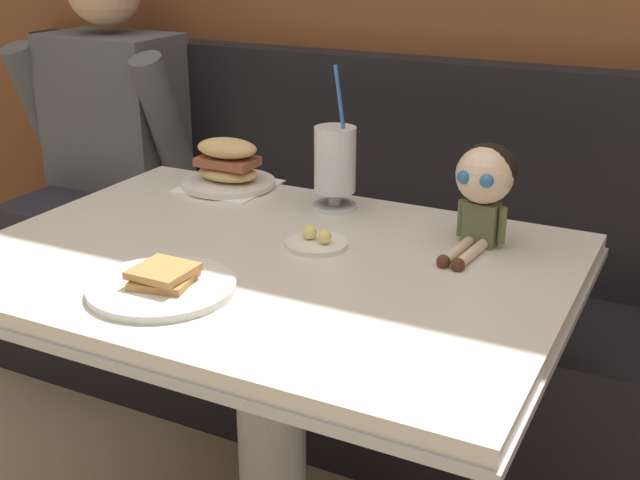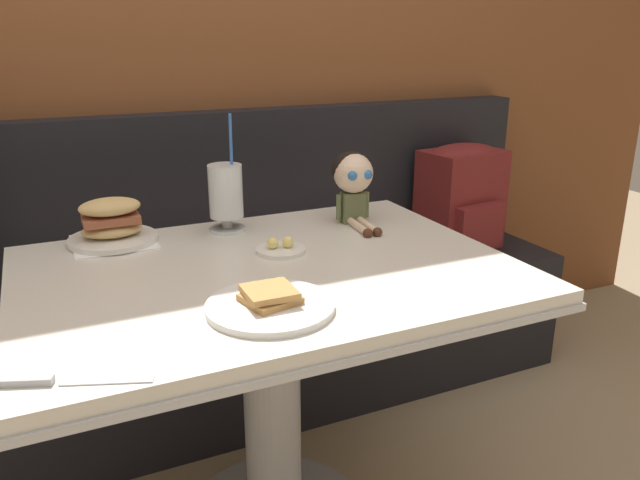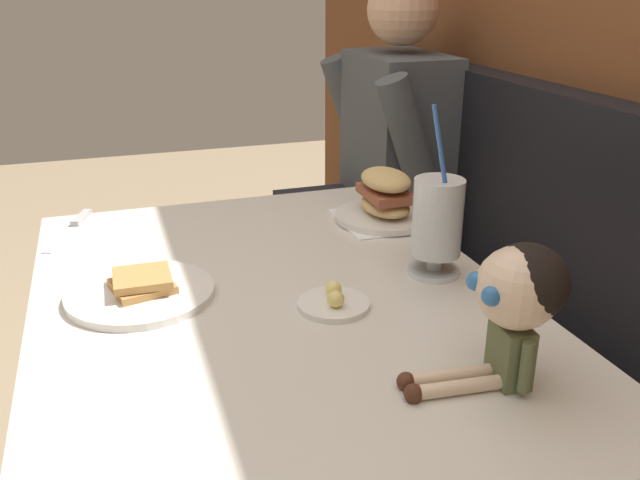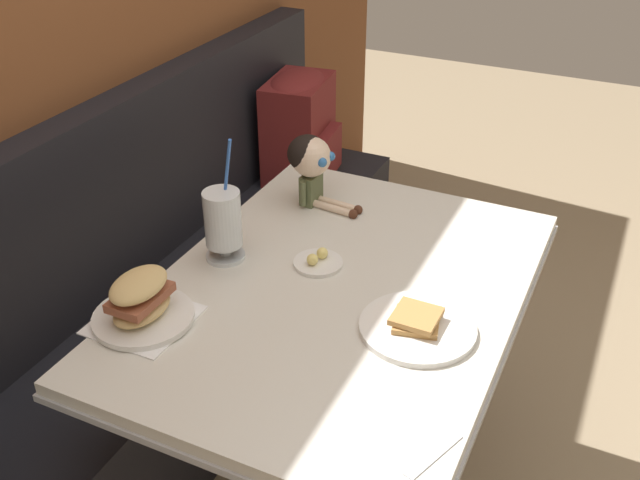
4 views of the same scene
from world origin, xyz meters
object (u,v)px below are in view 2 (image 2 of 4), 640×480
backpack (462,196)px  butter_knife (47,381)px  milkshake_glass (226,195)px  sandwich_plate (112,225)px  butter_saucer (281,248)px  seated_doll (353,177)px  toast_plate (270,304)px

backpack → butter_knife: bearing=-147.8°
milkshake_glass → butter_knife: bearing=-126.9°
sandwich_plate → butter_knife: bearing=-105.3°
butter_saucer → seated_doll: size_ratio=0.54×
milkshake_glass → backpack: size_ratio=0.78×
sandwich_plate → backpack: 1.33m
butter_knife → seated_doll: seated_doll is taller
butter_knife → backpack: size_ratio=0.56×
sandwich_plate → seated_doll: size_ratio=0.99×
seated_doll → butter_saucer: bearing=-151.1°
butter_knife → backpack: 1.75m
sandwich_plate → butter_knife: (-0.18, -0.65, -0.04)m
milkshake_glass → butter_knife: 0.79m
toast_plate → milkshake_glass: (0.07, 0.52, 0.09)m
seated_doll → backpack: 0.79m
butter_saucer → butter_knife: 0.68m
seated_doll → backpack: seated_doll is taller
butter_knife → sandwich_plate: bearing=74.7°
milkshake_glass → sandwich_plate: bearing=174.6°
toast_plate → butter_knife: bearing=-164.8°
milkshake_glass → butter_knife: milkshake_glass is taller
sandwich_plate → butter_knife: 0.68m
milkshake_glass → seated_doll: bearing=-10.9°
sandwich_plate → butter_saucer: sandwich_plate is taller
butter_knife → seated_doll: bearing=34.6°
milkshake_glass → sandwich_plate: (-0.29, 0.03, -0.05)m
milkshake_glass → seated_doll: (0.34, -0.07, 0.03)m
butter_saucer → seated_doll: bearing=28.9°
butter_saucer → backpack: 1.08m
sandwich_plate → toast_plate: bearing=-67.9°
backpack → milkshake_glass: bearing=-163.3°
seated_doll → backpack: (0.66, 0.37, -0.21)m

